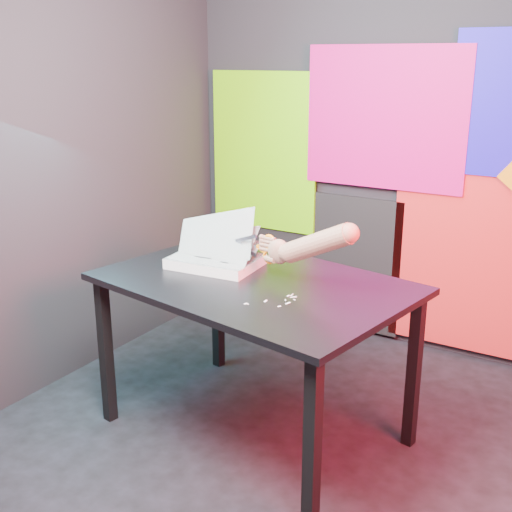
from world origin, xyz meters
The scene contains 7 objects.
room centered at (0.00, 0.00, 1.35)m, with size 3.01×3.01×2.71m.
backdrop centered at (0.06, 1.46, 0.96)m, with size 2.88×0.05×2.08m.
work_table centered at (-0.33, 0.17, 0.67)m, with size 1.44×1.08×0.75m.
printout_stack centered at (-0.59, 0.24, 0.78)m, with size 0.45×0.32×0.30m.
scissors centered at (-0.31, 0.24, 0.88)m, with size 0.23×0.05×0.14m.
hand_forearm centered at (-0.08, 0.20, 0.94)m, with size 0.48×0.14×0.24m.
paper_clippings centered at (-0.12, 0.01, 0.75)m, with size 0.16×0.20×0.00m.
Camera 1 is at (1.05, -2.08, 1.69)m, focal length 45.00 mm.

